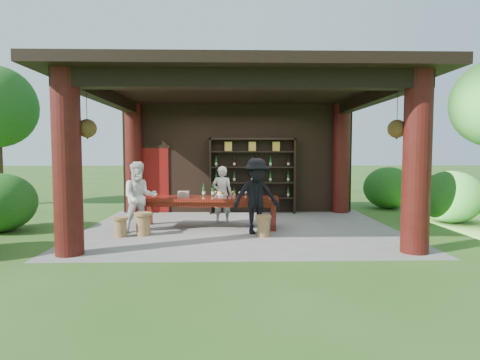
{
  "coord_description": "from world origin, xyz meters",
  "views": [
    {
      "loc": [
        -0.25,
        -9.6,
        1.85
      ],
      "look_at": [
        0.0,
        0.4,
        1.15
      ],
      "focal_mm": 30.0,
      "sensor_mm": 36.0,
      "label": 1
    }
  ],
  "objects_px": {
    "host": "(222,194)",
    "wine_shelf": "(252,176)",
    "stool_far_left": "(121,226)",
    "tasting_table": "(209,202)",
    "stool_near_right": "(263,225)",
    "guest_man": "(256,196)",
    "stool_near_left": "(143,223)",
    "napkin_basket": "(184,194)",
    "guest_woman": "(139,197)"
  },
  "relations": [
    {
      "from": "wine_shelf",
      "to": "guest_woman",
      "type": "height_order",
      "value": "wine_shelf"
    },
    {
      "from": "wine_shelf",
      "to": "tasting_table",
      "type": "height_order",
      "value": "wine_shelf"
    },
    {
      "from": "guest_woman",
      "to": "napkin_basket",
      "type": "distance_m",
      "value": 1.14
    },
    {
      "from": "stool_near_right",
      "to": "guest_man",
      "type": "xyz_separation_m",
      "value": [
        -0.13,
        0.32,
        0.61
      ]
    },
    {
      "from": "stool_near_left",
      "to": "host",
      "type": "height_order",
      "value": "host"
    },
    {
      "from": "host",
      "to": "guest_man",
      "type": "xyz_separation_m",
      "value": [
        0.8,
        -1.44,
        0.11
      ]
    },
    {
      "from": "stool_far_left",
      "to": "tasting_table",
      "type": "bearing_deg",
      "value": 29.12
    },
    {
      "from": "stool_far_left",
      "to": "stool_near_left",
      "type": "bearing_deg",
      "value": 15.88
    },
    {
      "from": "host",
      "to": "guest_man",
      "type": "distance_m",
      "value": 1.65
    },
    {
      "from": "wine_shelf",
      "to": "stool_near_right",
      "type": "bearing_deg",
      "value": -89.09
    },
    {
      "from": "tasting_table",
      "to": "stool_far_left",
      "type": "bearing_deg",
      "value": -150.88
    },
    {
      "from": "wine_shelf",
      "to": "stool_near_right",
      "type": "relative_size",
      "value": 5.57
    },
    {
      "from": "guest_man",
      "to": "napkin_basket",
      "type": "bearing_deg",
      "value": 141.03
    },
    {
      "from": "stool_near_left",
      "to": "stool_far_left",
      "type": "xyz_separation_m",
      "value": [
        -0.46,
        -0.13,
        -0.04
      ]
    },
    {
      "from": "tasting_table",
      "to": "guest_woman",
      "type": "distance_m",
      "value": 1.67
    },
    {
      "from": "guest_woman",
      "to": "guest_man",
      "type": "height_order",
      "value": "guest_man"
    },
    {
      "from": "host",
      "to": "guest_man",
      "type": "relative_size",
      "value": 0.87
    },
    {
      "from": "stool_near_left",
      "to": "host",
      "type": "relative_size",
      "value": 0.34
    },
    {
      "from": "tasting_table",
      "to": "host",
      "type": "relative_size",
      "value": 2.32
    },
    {
      "from": "wine_shelf",
      "to": "stool_near_left",
      "type": "xyz_separation_m",
      "value": [
        -2.6,
        -3.21,
        -0.87
      ]
    },
    {
      "from": "stool_far_left",
      "to": "host",
      "type": "xyz_separation_m",
      "value": [
        2.19,
        1.72,
        0.51
      ]
    },
    {
      "from": "host",
      "to": "napkin_basket",
      "type": "relative_size",
      "value": 5.72
    },
    {
      "from": "stool_near_right",
      "to": "guest_man",
      "type": "height_order",
      "value": "guest_man"
    },
    {
      "from": "wine_shelf",
      "to": "tasting_table",
      "type": "bearing_deg",
      "value": -117.48
    },
    {
      "from": "guest_man",
      "to": "napkin_basket",
      "type": "xyz_separation_m",
      "value": [
        -1.74,
        0.83,
        -0.04
      ]
    },
    {
      "from": "stool_far_left",
      "to": "wine_shelf",
      "type": "bearing_deg",
      "value": 47.44
    },
    {
      "from": "wine_shelf",
      "to": "napkin_basket",
      "type": "relative_size",
      "value": 9.93
    },
    {
      "from": "stool_near_left",
      "to": "stool_near_right",
      "type": "distance_m",
      "value": 2.66
    },
    {
      "from": "stool_near_left",
      "to": "napkin_basket",
      "type": "height_order",
      "value": "napkin_basket"
    },
    {
      "from": "guest_woman",
      "to": "napkin_basket",
      "type": "height_order",
      "value": "guest_woman"
    },
    {
      "from": "host",
      "to": "wine_shelf",
      "type": "bearing_deg",
      "value": -109.8
    },
    {
      "from": "stool_near_left",
      "to": "host",
      "type": "bearing_deg",
      "value": 42.59
    },
    {
      "from": "wine_shelf",
      "to": "guest_man",
      "type": "height_order",
      "value": "wine_shelf"
    },
    {
      "from": "stool_near_right",
      "to": "guest_woman",
      "type": "relative_size",
      "value": 0.28
    },
    {
      "from": "stool_near_right",
      "to": "stool_far_left",
      "type": "height_order",
      "value": "stool_near_right"
    },
    {
      "from": "wine_shelf",
      "to": "guest_man",
      "type": "bearing_deg",
      "value": -91.49
    },
    {
      "from": "host",
      "to": "napkin_basket",
      "type": "bearing_deg",
      "value": 41.89
    },
    {
      "from": "wine_shelf",
      "to": "stool_far_left",
      "type": "xyz_separation_m",
      "value": [
        -3.07,
        -3.34,
        -0.91
      ]
    },
    {
      "from": "stool_far_left",
      "to": "guest_man",
      "type": "xyz_separation_m",
      "value": [
        2.99,
        0.28,
        0.63
      ]
    },
    {
      "from": "tasting_table",
      "to": "stool_near_left",
      "type": "bearing_deg",
      "value": -147.1
    },
    {
      "from": "tasting_table",
      "to": "guest_woman",
      "type": "bearing_deg",
      "value": -159.12
    },
    {
      "from": "stool_far_left",
      "to": "napkin_basket",
      "type": "height_order",
      "value": "napkin_basket"
    },
    {
      "from": "guest_woman",
      "to": "napkin_basket",
      "type": "relative_size",
      "value": 6.28
    },
    {
      "from": "wine_shelf",
      "to": "host",
      "type": "distance_m",
      "value": 1.89
    },
    {
      "from": "wine_shelf",
      "to": "stool_near_left",
      "type": "distance_m",
      "value": 4.22
    },
    {
      "from": "stool_near_right",
      "to": "napkin_basket",
      "type": "distance_m",
      "value": 2.27
    },
    {
      "from": "wine_shelf",
      "to": "guest_man",
      "type": "xyz_separation_m",
      "value": [
        -0.08,
        -3.06,
        -0.28
      ]
    },
    {
      "from": "tasting_table",
      "to": "host",
      "type": "xyz_separation_m",
      "value": [
        0.31,
        0.67,
        0.11
      ]
    },
    {
      "from": "wine_shelf",
      "to": "host",
      "type": "bearing_deg",
      "value": -118.47
    },
    {
      "from": "host",
      "to": "guest_woman",
      "type": "distance_m",
      "value": 2.26
    }
  ]
}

